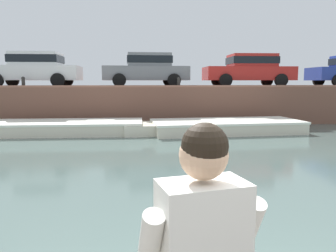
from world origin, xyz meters
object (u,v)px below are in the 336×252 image
at_px(boat_moored_central_cream, 219,127).
at_px(car_left_inner_grey, 147,69).
at_px(boat_moored_west_cream, 72,127).
at_px(mooring_bollard_mid, 179,82).
at_px(car_leftmost_white, 35,68).
at_px(mooring_bollard_west, 23,82).
at_px(car_centre_red, 249,69).

relative_size(boat_moored_central_cream, car_left_inner_grey, 1.71).
xyz_separation_m(boat_moored_west_cream, mooring_bollard_mid, (4.30, 1.93, 1.71)).
relative_size(car_leftmost_white, car_left_inner_grey, 1.04).
bearing_deg(boat_moored_central_cream, mooring_bollard_mid, 119.03).
bearing_deg(car_left_inner_grey, mooring_bollard_west, -166.72).
distance_m(boat_moored_west_cream, car_centre_red, 8.86).
bearing_deg(car_leftmost_white, car_centre_red, -0.01).
bearing_deg(car_centre_red, boat_moored_central_cream, -124.15).
xyz_separation_m(car_leftmost_white, mooring_bollard_mid, (6.43, -1.23, -0.61)).
distance_m(car_leftmost_white, car_centre_red, 10.07).
distance_m(boat_moored_west_cream, car_left_inner_grey, 4.92).
height_order(boat_moored_central_cream, car_centre_red, car_centre_red).
bearing_deg(mooring_bollard_west, car_left_inner_grey, 13.28).
bearing_deg(car_centre_red, mooring_bollard_mid, -161.32).
relative_size(boat_moored_west_cream, car_left_inner_grey, 1.74).
bearing_deg(boat_moored_west_cream, mooring_bollard_west, 139.62).
xyz_separation_m(car_leftmost_white, mooring_bollard_west, (-0.14, -1.23, -0.61)).
bearing_deg(mooring_bollard_mid, car_centre_red, 18.68).
xyz_separation_m(boat_moored_central_cream, car_centre_red, (2.38, 3.51, 2.32)).
bearing_deg(car_left_inner_grey, car_centre_red, -0.05).
distance_m(car_centre_red, mooring_bollard_west, 10.31).
xyz_separation_m(boat_moored_west_cream, car_left_inner_grey, (2.96, 3.16, 2.32)).
bearing_deg(car_left_inner_grey, mooring_bollard_mid, -42.68).
relative_size(boat_moored_central_cream, car_centre_red, 1.60).
distance_m(car_leftmost_white, mooring_bollard_west, 1.38).
xyz_separation_m(mooring_bollard_west, mooring_bollard_mid, (6.57, 0.00, 0.00)).
height_order(boat_moored_west_cream, car_left_inner_grey, car_left_inner_grey).
bearing_deg(mooring_bollard_west, mooring_bollard_mid, 0.00).
distance_m(boat_moored_central_cream, car_centre_red, 4.83).
bearing_deg(boat_moored_central_cream, car_leftmost_white, 155.49).
bearing_deg(boat_moored_west_cream, car_left_inner_grey, 46.87).
distance_m(mooring_bollard_west, mooring_bollard_mid, 6.57).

